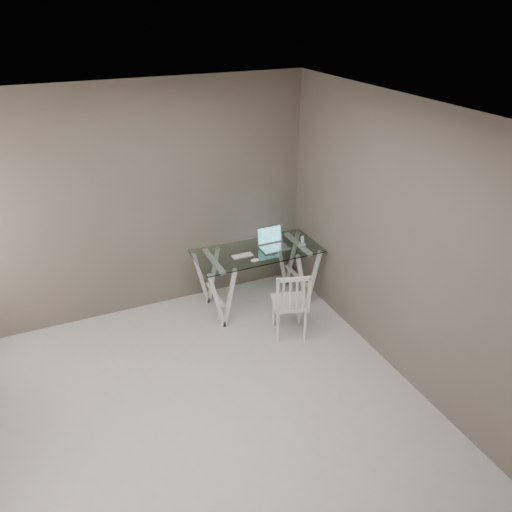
# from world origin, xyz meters

# --- Properties ---
(room) EXTENTS (4.50, 4.52, 2.71)m
(room) POSITION_xyz_m (-0.06, 0.02, 1.72)
(room) COLOR #B9B6B1
(room) RESTS_ON ground
(desk) EXTENTS (1.50, 0.70, 0.75)m
(desk) POSITION_xyz_m (1.20, 1.72, 0.38)
(desk) COLOR silver
(desk) RESTS_ON ground
(chair) EXTENTS (0.47, 0.47, 0.83)m
(chair) POSITION_xyz_m (1.27, 0.96, 0.46)
(chair) COLOR white
(chair) RESTS_ON ground
(laptop) EXTENTS (0.33, 0.28, 0.23)m
(laptop) POSITION_xyz_m (1.41, 1.75, 0.80)
(laptop) COLOR #B8B8BD
(laptop) RESTS_ON desk
(keyboard) EXTENTS (0.26, 0.11, 0.01)m
(keyboard) POSITION_xyz_m (0.98, 1.66, 0.75)
(keyboard) COLOR silver
(keyboard) RESTS_ON desk
(mouse) EXTENTS (0.10, 0.06, 0.03)m
(mouse) POSITION_xyz_m (1.07, 1.48, 0.76)
(mouse) COLOR silver
(mouse) RESTS_ON desk
(phone_dock) EXTENTS (0.06, 0.06, 0.12)m
(phone_dock) POSITION_xyz_m (1.77, 1.64, 0.78)
(phone_dock) COLOR white
(phone_dock) RESTS_ON desk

